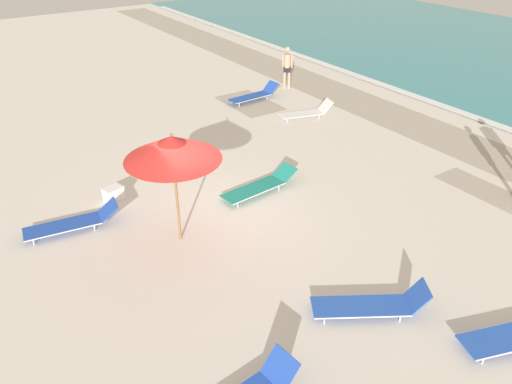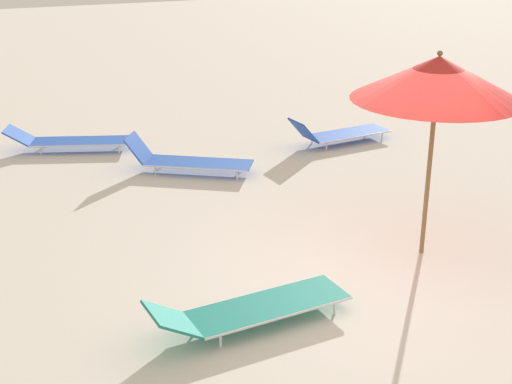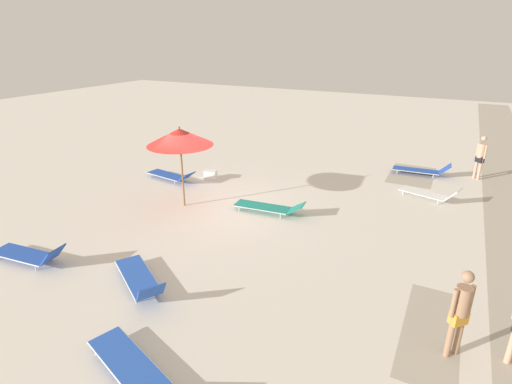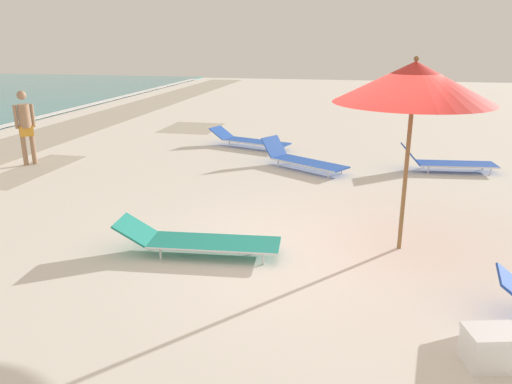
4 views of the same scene
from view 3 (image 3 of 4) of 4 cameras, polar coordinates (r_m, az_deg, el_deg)
The scene contains 12 objects.
ground_plane at distance 13.58m, azimuth -6.42°, elevation -2.50°, with size 60.00×60.00×0.16m.
beach_umbrella at distance 13.08m, azimuth -10.84°, elevation 7.71°, with size 2.14×2.14×2.72m.
sun_lounger_under_umbrella at distance 15.31m, azimuth 23.58°, elevation -0.19°, with size 1.15×2.07×0.60m.
sun_lounger_beside_umbrella at distance 13.00m, azimuth 1.87°, elevation -2.14°, with size 0.81×2.37×0.47m.
sun_lounger_near_water_left at distance 17.87m, azimuth 22.57°, elevation 2.92°, with size 0.74×2.23×0.57m.
sun_lounger_near_water_right at distance 9.72m, azimuth -16.21°, elevation -11.85°, with size 1.67×2.19×0.63m.
sun_lounger_mid_beach_solo at distance 11.79m, azimuth -29.64°, elevation -7.75°, with size 0.83×2.16×0.60m.
sun_lounger_mid_beach_pair_a at distance 7.63m, azimuth -17.05°, elevation -22.94°, with size 1.33×2.43×0.47m.
sun_lounger_mid_beach_pair_b at distance 16.26m, azimuth -12.06°, elevation 2.36°, with size 0.92×2.30×0.51m.
beachgoer_wading_adult at distance 18.14m, azimuth 29.43°, elevation 4.63°, with size 0.34×0.35×1.76m.
beachgoer_shoreline_child at distance 8.03m, azimuth 27.18°, elevation -14.67°, with size 0.34×0.34×1.76m.
cooler_box at distance 16.13m, azimuth -6.53°, elevation 2.47°, with size 0.47×0.57×0.37m.
Camera 3 is at (10.28, 6.96, 5.44)m, focal length 28.00 mm.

